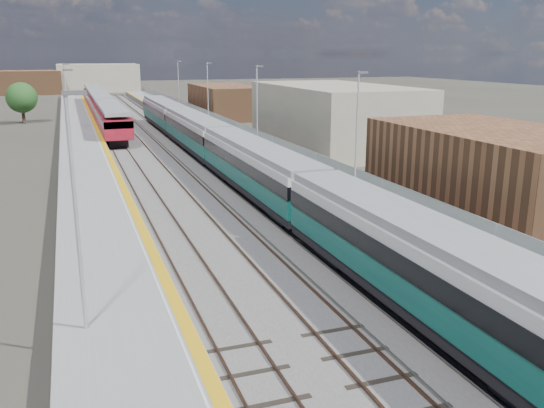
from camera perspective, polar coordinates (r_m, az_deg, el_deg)
ground at (r=61.40m, az=-9.69°, el=5.53°), size 320.00×320.00×0.00m
ballast_bed at (r=63.51m, az=-12.09°, el=5.74°), size 10.50×155.00×0.06m
tracks at (r=65.22m, az=-11.77°, el=6.05°), size 8.96×160.00×0.17m
platform_right at (r=64.80m, az=-5.47°, el=6.62°), size 4.70×155.00×8.52m
platform_left at (r=62.95m, az=-18.28°, el=5.70°), size 4.30×155.00×8.52m
buildings at (r=148.62m, az=-23.20°, el=13.97°), size 72.00×185.50×40.00m
green_train at (r=47.84m, az=-5.09°, el=5.77°), size 2.81×78.18×3.09m
red_train at (r=89.40m, az=-16.58°, el=9.35°), size 2.93×59.46×3.70m
tree_c at (r=88.64m, az=-23.56°, el=9.63°), size 4.22×4.22×5.72m
tree_d at (r=85.43m, az=1.34°, el=10.56°), size 4.03×4.03×5.46m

